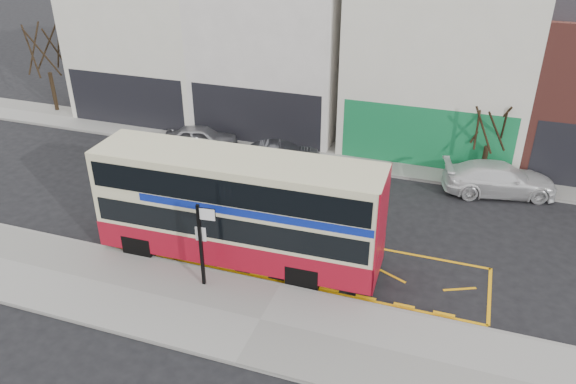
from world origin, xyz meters
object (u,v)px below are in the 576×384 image
at_px(car_white, 499,179).
at_px(street_tree_right, 492,116).
at_px(street_tree_left, 42,37).
at_px(double_decker_bus, 239,208).
at_px(car_silver, 201,138).
at_px(bus_stop_post, 202,238).
at_px(car_grey, 281,157).

bearing_deg(car_white, street_tree_right, 19.52).
bearing_deg(car_white, street_tree_left, 71.88).
xyz_separation_m(double_decker_bus, street_tree_right, (8.40, 9.83, 1.04)).
relative_size(car_silver, street_tree_right, 0.81).
bearing_deg(bus_stop_post, car_white, 42.06).
distance_m(bus_stop_post, street_tree_left, 21.46).
bearing_deg(car_grey, double_decker_bus, 168.88).
bearing_deg(street_tree_right, street_tree_left, 177.44).
distance_m(double_decker_bus, street_tree_left, 20.65).
distance_m(double_decker_bus, street_tree_right, 12.97).
distance_m(car_silver, street_tree_right, 14.70).
relative_size(double_decker_bus, street_tree_right, 2.22).
distance_m(double_decker_bus, bus_stop_post, 2.09).
bearing_deg(car_grey, car_white, -105.22).
xyz_separation_m(bus_stop_post, car_silver, (-5.57, 10.73, -1.39)).
height_order(car_silver, car_white, car_white).
bearing_deg(car_grey, street_tree_left, 59.28).
height_order(double_decker_bus, street_tree_left, street_tree_left).
bearing_deg(street_tree_left, street_tree_right, -2.56).
height_order(bus_stop_post, street_tree_right, street_tree_right).
bearing_deg(double_decker_bus, car_silver, 123.10).
xyz_separation_m(double_decker_bus, street_tree_left, (-17.31, 10.97, 2.50)).
bearing_deg(street_tree_right, bus_stop_post, -126.75).
bearing_deg(car_silver, bus_stop_post, -168.10).
bearing_deg(street_tree_right, car_white, -57.35).
distance_m(car_grey, street_tree_left, 16.91).
bearing_deg(car_silver, street_tree_left, 63.02).
relative_size(street_tree_left, street_tree_right, 1.45).
distance_m(bus_stop_post, car_white, 14.44).
height_order(car_silver, street_tree_right, street_tree_right).
bearing_deg(car_grey, bus_stop_post, 164.48).
relative_size(bus_stop_post, car_grey, 0.79).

